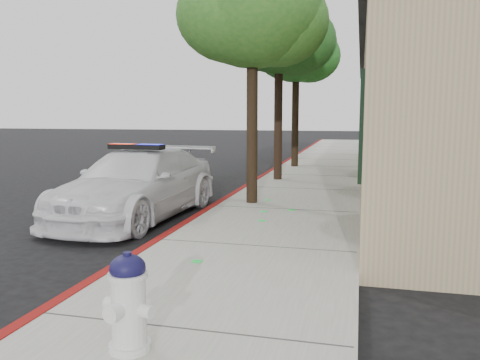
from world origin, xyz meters
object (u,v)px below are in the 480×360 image
fire_hydrant (128,302)px  street_tree_far (297,51)px  police_car (137,184)px  street_tree_mid (280,35)px  street_tree_near (253,13)px

fire_hydrant → street_tree_far: size_ratio=0.15×
police_car → street_tree_mid: street_tree_mid is taller
street_tree_far → street_tree_mid: bearing=-90.3°
fire_hydrant → street_tree_near: bearing=107.0°
street_tree_near → street_tree_mid: bearing=91.2°
police_car → street_tree_near: street_tree_near is taller
fire_hydrant → street_tree_mid: size_ratio=0.15×
street_tree_far → police_car: bearing=-102.0°
street_tree_mid → fire_hydrant: bearing=-87.0°
street_tree_near → street_tree_mid: (-0.09, 4.17, 0.17)m
street_tree_mid → street_tree_far: size_ratio=0.99×
fire_hydrant → street_tree_mid: bearing=105.9°
street_tree_mid → police_car: bearing=-109.6°
police_car → street_tree_far: 10.53m
street_tree_near → street_tree_far: bearing=90.5°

